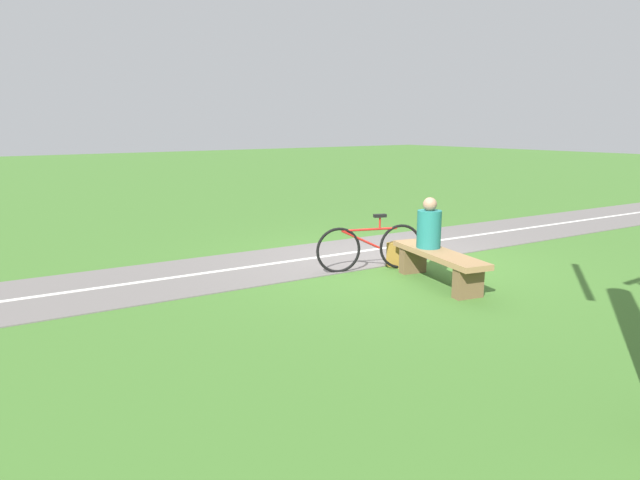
{
  "coord_description": "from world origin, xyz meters",
  "views": [
    {
      "loc": [
        -6.8,
        6.41,
        2.28
      ],
      "look_at": [
        -0.8,
        2.07,
        0.76
      ],
      "focal_mm": 31.7,
      "sensor_mm": 36.0,
      "label": 1
    }
  ],
  "objects_px": {
    "bicycle": "(370,247)",
    "backpack": "(398,255)",
    "bench": "(439,261)",
    "person_seated": "(429,226)"
  },
  "relations": [
    {
      "from": "bicycle",
      "to": "backpack",
      "type": "relative_size",
      "value": 4.27
    },
    {
      "from": "bench",
      "to": "person_seated",
      "type": "bearing_deg",
      "value": 0.0
    },
    {
      "from": "bicycle",
      "to": "backpack",
      "type": "bearing_deg",
      "value": -168.29
    },
    {
      "from": "bench",
      "to": "person_seated",
      "type": "height_order",
      "value": "person_seated"
    },
    {
      "from": "backpack",
      "to": "bench",
      "type": "bearing_deg",
      "value": 167.88
    },
    {
      "from": "person_seated",
      "to": "backpack",
      "type": "relative_size",
      "value": 1.91
    },
    {
      "from": "person_seated",
      "to": "backpack",
      "type": "height_order",
      "value": "person_seated"
    },
    {
      "from": "backpack",
      "to": "bicycle",
      "type": "bearing_deg",
      "value": 81.73
    },
    {
      "from": "person_seated",
      "to": "bicycle",
      "type": "xyz_separation_m",
      "value": [
        0.9,
        0.36,
        -0.42
      ]
    },
    {
      "from": "person_seated",
      "to": "bicycle",
      "type": "bearing_deg",
      "value": 35.92
    }
  ]
}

